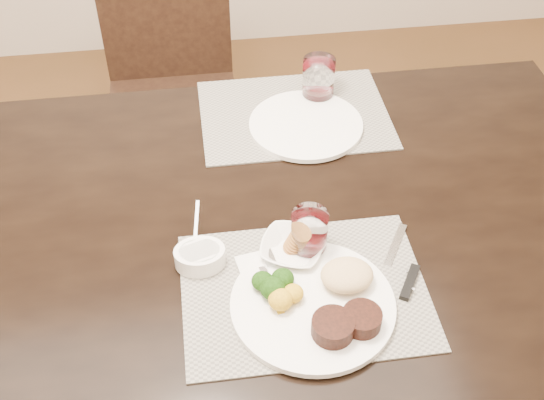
{
  "coord_description": "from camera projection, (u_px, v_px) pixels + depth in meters",
  "views": [
    {
      "loc": [
        0.07,
        -1.0,
        1.76
      ],
      "look_at": [
        0.2,
        -0.02,
        0.82
      ],
      "focal_mm": 45.0,
      "sensor_mm": 36.0,
      "label": 1
    }
  ],
  "objects": [
    {
      "name": "dining_table",
      "position": [
        177.0,
        252.0,
        1.47
      ],
      "size": [
        2.0,
        1.0,
        0.75
      ],
      "color": "black",
      "rests_on": "ground"
    },
    {
      "name": "chair_far",
      "position": [
        171.0,
        77.0,
        2.25
      ],
      "size": [
        0.42,
        0.42,
        0.9
      ],
      "color": "black",
      "rests_on": "ground"
    },
    {
      "name": "placemat_near",
      "position": [
        304.0,
        291.0,
        1.28
      ],
      "size": [
        0.46,
        0.34,
        0.0
      ],
      "primitive_type": "cube",
      "color": "gray",
      "rests_on": "dining_table"
    },
    {
      "name": "placemat_far",
      "position": [
        294.0,
        114.0,
        1.69
      ],
      "size": [
        0.46,
        0.34,
        0.0
      ],
      "primitive_type": "cube",
      "color": "gray",
      "rests_on": "dining_table"
    },
    {
      "name": "dinner_plate",
      "position": [
        321.0,
        302.0,
        1.24
      ],
      "size": [
        0.3,
        0.3,
        0.05
      ],
      "rotation": [
        0.0,
        0.0,
        0.22
      ],
      "color": "white",
      "rests_on": "placemat_near"
    },
    {
      "name": "napkin_fork",
      "position": [
        270.0,
        284.0,
        1.28
      ],
      "size": [
        0.12,
        0.18,
        0.02
      ],
      "rotation": [
        0.0,
        0.0,
        0.17
      ],
      "color": "silver",
      "rests_on": "placemat_near"
    },
    {
      "name": "steak_knife",
      "position": [
        406.0,
        273.0,
        1.31
      ],
      "size": [
        0.08,
        0.2,
        0.01
      ],
      "rotation": [
        0.0,
        0.0,
        -0.54
      ],
      "color": "white",
      "rests_on": "placemat_near"
    },
    {
      "name": "cracker_bowl",
      "position": [
        292.0,
        248.0,
        1.34
      ],
      "size": [
        0.16,
        0.16,
        0.05
      ],
      "rotation": [
        0.0,
        0.0,
        -0.42
      ],
      "color": "white",
      "rests_on": "placemat_near"
    },
    {
      "name": "sauce_ramekin",
      "position": [
        200.0,
        256.0,
        1.31
      ],
      "size": [
        0.1,
        0.15,
        0.08
      ],
      "rotation": [
        0.0,
        0.0,
        -0.19
      ],
      "color": "white",
      "rests_on": "placemat_near"
    },
    {
      "name": "wine_glass_near",
      "position": [
        309.0,
        235.0,
        1.32
      ],
      "size": [
        0.07,
        0.07,
        0.1
      ],
      "rotation": [
        0.0,
        0.0,
        -0.08
      ],
      "color": "white",
      "rests_on": "placemat_near"
    },
    {
      "name": "far_plate",
      "position": [
        306.0,
        125.0,
        1.64
      ],
      "size": [
        0.27,
        0.27,
        0.01
      ],
      "primitive_type": "cylinder",
      "color": "white",
      "rests_on": "placemat_far"
    },
    {
      "name": "wine_glass_far",
      "position": [
        318.0,
        81.0,
        1.7
      ],
      "size": [
        0.08,
        0.08,
        0.11
      ],
      "rotation": [
        0.0,
        0.0,
        -0.02
      ],
      "color": "white",
      "rests_on": "placemat_far"
    }
  ]
}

